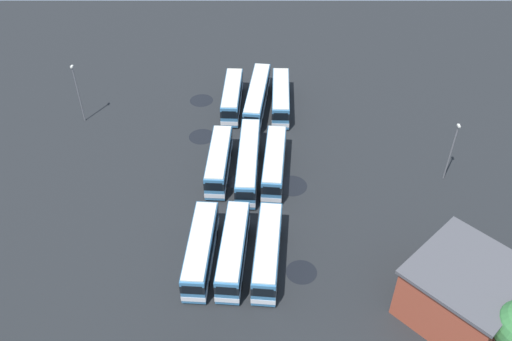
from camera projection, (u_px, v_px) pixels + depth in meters
The scene contains 18 objects.
ground_plane at pixel (247, 172), 68.93m from camera, with size 108.37×108.37×0.00m, color black.
bus_row0_slot0 at pixel (232, 97), 79.09m from camera, with size 11.18×2.95×3.58m.
bus_row0_slot1 at pixel (257, 96), 79.18m from camera, with size 14.27×4.11×3.58m.
bus_row0_slot2 at pixel (281, 97), 78.95m from camera, with size 11.69×2.83×3.58m.
bus_row1_slot0 at pixel (219, 161), 67.67m from camera, with size 11.10×3.03×3.58m.
bus_row1_slot1 at pixel (248, 161), 67.71m from camera, with size 14.17×3.05×3.58m.
bus_row1_slot2 at pixel (274, 163), 67.39m from camera, with size 11.82×3.45×3.58m.
bus_row2_slot0 at pixel (201, 250), 56.47m from camera, with size 11.48×3.15×3.58m.
bus_row2_slot1 at pixel (233, 250), 56.45m from camera, with size 11.69×3.38×3.58m.
bus_row2_slot2 at pixel (267, 251), 56.28m from camera, with size 11.66×3.45×3.58m.
depot_building at pixel (463, 292), 50.79m from camera, with size 13.72×13.73×6.31m.
lamp_post_mid_lot at pixel (452, 150), 65.22m from camera, with size 0.56×0.28×8.14m.
lamp_post_by_building at pixel (78, 92), 74.63m from camera, with size 0.56×0.28×8.84m.
puddle_back_corner at pixel (292, 186), 66.97m from camera, with size 3.89×3.89×0.01m, color black.
puddle_between_rows at pixel (201, 100), 81.79m from camera, with size 3.53×3.53×0.01m, color black.
puddle_centre_drain at pixel (202, 137), 74.78m from camera, with size 3.62×3.62×0.01m, color black.
puddle_front_lane at pixel (301, 272), 56.59m from camera, with size 3.28×3.28×0.01m, color black.
puddle_near_shelter at pixel (234, 182), 67.50m from camera, with size 2.25×2.25×0.01m, color black.
Camera 1 is at (52.53, 1.20, 44.63)m, focal length 37.98 mm.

